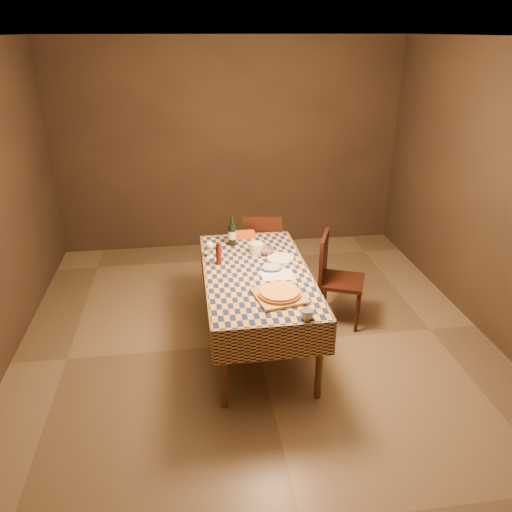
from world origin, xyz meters
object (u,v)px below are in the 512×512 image
at_px(chair_far, 263,248).
at_px(chair_right, 334,274).
at_px(cutting_board, 279,296).
at_px(dining_table, 257,279).
at_px(bowl, 265,251).
at_px(white_plate, 280,258).
at_px(pizza, 279,293).
at_px(wine_bottle, 232,234).

xyz_separation_m(chair_far, chair_right, (0.61, -0.74, 0.00)).
relative_size(cutting_board, chair_far, 0.41).
bearing_deg(chair_far, dining_table, -101.66).
distance_m(bowl, white_plate, 0.18).
xyz_separation_m(bowl, chair_far, (0.08, 0.71, -0.27)).
distance_m(pizza, chair_far, 1.60).
bearing_deg(pizza, white_plate, 78.76).
xyz_separation_m(bowl, wine_bottle, (-0.29, 0.27, 0.09)).
relative_size(white_plate, chair_far, 0.27).
xyz_separation_m(dining_table, white_plate, (0.26, 0.23, 0.08)).
relative_size(dining_table, bowl, 11.32).
xyz_separation_m(pizza, chair_right, (0.72, 0.83, -0.29)).
height_order(dining_table, wine_bottle, wine_bottle).
height_order(dining_table, chair_far, chair_far).
bearing_deg(wine_bottle, cutting_board, -76.57).
bearing_deg(chair_far, chair_right, -50.74).
bearing_deg(bowl, wine_bottle, 137.84).
height_order(white_plate, chair_right, chair_right).
bearing_deg(cutting_board, pizza, -63.43).
bearing_deg(dining_table, cutting_board, -77.02).
relative_size(dining_table, white_plate, 7.25).
bearing_deg(bowl, chair_far, 83.19).
relative_size(pizza, bowl, 2.68).
height_order(dining_table, pizza, pizza).
bearing_deg(chair_far, white_plate, -87.66).
distance_m(dining_table, chair_far, 1.11).
xyz_separation_m(wine_bottle, white_plate, (0.41, -0.40, -0.11)).
distance_m(cutting_board, wine_bottle, 1.16).
bearing_deg(dining_table, pizza, -77.02).
height_order(dining_table, white_plate, white_plate).
distance_m(pizza, bowl, 0.86).
distance_m(dining_table, chair_right, 0.91).
bearing_deg(dining_table, wine_bottle, 103.77).
xyz_separation_m(cutting_board, chair_far, (0.11, 1.57, -0.26)).
distance_m(dining_table, wine_bottle, 0.68).
bearing_deg(white_plate, wine_bottle, 135.60).
distance_m(wine_bottle, chair_far, 0.68).
bearing_deg(cutting_board, dining_table, 102.98).
relative_size(dining_table, chair_far, 1.98).
bearing_deg(dining_table, bowl, 69.58).
relative_size(dining_table, cutting_board, 4.80).
distance_m(bowl, chair_far, 0.76).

